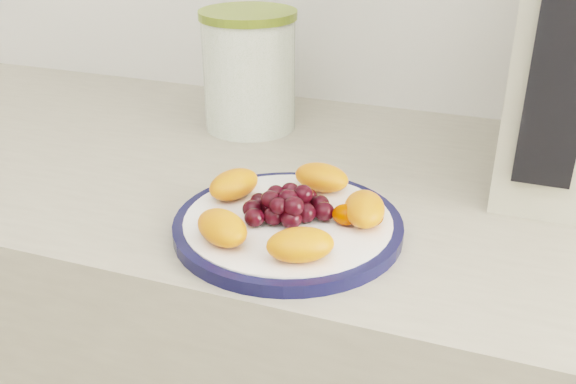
% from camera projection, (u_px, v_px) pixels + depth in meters
% --- Properties ---
extents(plate_rim, '(0.26, 0.26, 0.01)m').
position_uv_depth(plate_rim, '(288.00, 226.00, 0.72)').
color(plate_rim, '#0E1135').
rests_on(plate_rim, counter).
extents(plate_face, '(0.23, 0.23, 0.02)m').
position_uv_depth(plate_face, '(288.00, 225.00, 0.72)').
color(plate_face, white).
rests_on(plate_face, counter).
extents(canister, '(0.17, 0.17, 0.17)m').
position_uv_depth(canister, '(249.00, 74.00, 0.98)').
color(canister, '#3F6521').
rests_on(canister, counter).
extents(canister_lid, '(0.17, 0.17, 0.01)m').
position_uv_depth(canister_lid, '(248.00, 14.00, 0.94)').
color(canister_lid, olive).
rests_on(canister_lid, canister).
extents(appliance_panel, '(0.06, 0.02, 0.27)m').
position_uv_depth(appliance_panel, '(562.00, 65.00, 0.66)').
color(appliance_panel, black).
rests_on(appliance_panel, appliance_body).
extents(fruit_plate, '(0.22, 0.22, 0.04)m').
position_uv_depth(fruit_plate, '(291.00, 206.00, 0.71)').
color(fruit_plate, orange).
rests_on(fruit_plate, plate_face).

